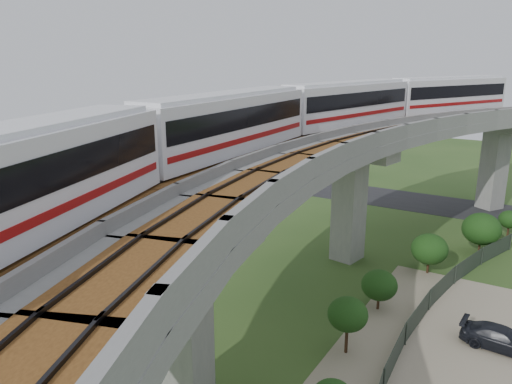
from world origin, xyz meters
TOP-DOWN VIEW (x-y plane):
  - ground at (0.00, 0.00)m, footprint 160.00×160.00m
  - asphalt_road at (0.00, 30.00)m, footprint 60.00×8.00m
  - viaduct at (3.84, 0.00)m, footprint 19.58×73.98m
  - metro_train at (0.53, 4.61)m, footprint 12.83×61.14m
  - fence at (9.75, 0.00)m, footprint 3.87×38.73m
  - tree_0 at (11.75, 22.99)m, footprint 1.91×1.91m
  - tree_1 at (10.09, 17.06)m, footprint 3.12×3.12m
  - tree_2 at (7.30, 10.78)m, footprint 2.73×2.73m
  - tree_3 at (5.82, 3.32)m, footprint 2.32×2.32m
  - tree_4 at (5.85, -2.47)m, footprint 2.22×2.22m
  - car_dark at (13.25, 2.39)m, footprint 4.54×2.04m

SIDE VIEW (x-z plane):
  - ground at x=0.00m, z-range 0.00..0.00m
  - asphalt_road at x=0.00m, z-range 0.00..0.03m
  - car_dark at x=13.25m, z-range 0.04..1.33m
  - fence at x=9.75m, z-range 0.00..1.50m
  - tree_0 at x=11.75m, z-range 0.40..2.85m
  - tree_3 at x=5.82m, z-range 0.37..3.10m
  - tree_2 at x=7.30m, z-range 0.41..3.56m
  - tree_1 at x=10.09m, z-range 0.44..3.96m
  - tree_4 at x=5.85m, z-range 0.72..4.08m
  - viaduct at x=3.84m, z-range 3.35..14.75m
  - metro_train at x=0.53m, z-range 10.49..14.13m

